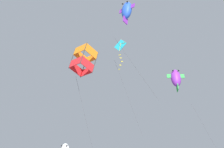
{
  "coord_description": "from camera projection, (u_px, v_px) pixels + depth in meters",
  "views": [
    {
      "loc": [
        12.98,
        -12.5,
        18.39
      ],
      "look_at": [
        0.94,
        5.31,
        27.33
      ],
      "focal_mm": 52.06,
      "sensor_mm": 36.0,
      "label": 1
    }
  ],
  "objects": [
    {
      "name": "kite_fish_highest",
      "position": [
        176.0,
        78.0,
        21.34
      ],
      "size": [
        3.95,
        3.63,
        8.72
      ],
      "rotation": [
        0.26,
        0.0,
        3.75
      ],
      "color": "purple"
    },
    {
      "name": "kite_box_mid_left",
      "position": [
        84.0,
        60.0,
        19.16
      ],
      "size": [
        1.51,
        1.57,
        6.88
      ],
      "rotation": [
        0.3,
        0.0,
        3.0
      ],
      "color": "orange"
    },
    {
      "name": "kite_diamond_near_right",
      "position": [
        121.0,
        48.0,
        27.45
      ],
      "size": [
        2.5,
        1.4,
        8.43
      ],
      "rotation": [
        0.31,
        0.0,
        3.34
      ],
      "color": "#1EB2C6"
    },
    {
      "name": "kite_fish_upper_right",
      "position": [
        127.0,
        11.0,
        19.96
      ],
      "size": [
        2.76,
        1.87,
        6.34
      ],
      "rotation": [
        0.19,
        0.0,
        3.05
      ],
      "color": "blue"
    }
  ]
}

